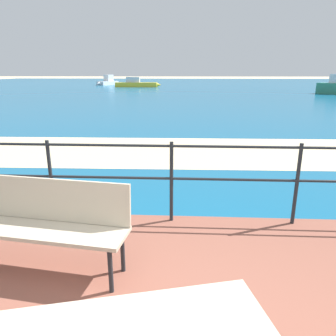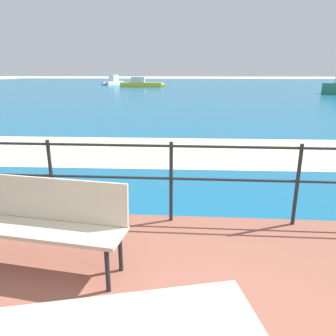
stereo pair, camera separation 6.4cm
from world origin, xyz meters
name	(u,v)px [view 2 (the right image)]	position (x,y,z in m)	size (l,w,h in m)	color
sea_water	(190,87)	(0.00, 40.00, 0.01)	(90.00, 90.00, 0.01)	#145B84
beach_strip	(181,151)	(0.00, 6.27, 0.01)	(54.00, 3.01, 0.01)	beige
park_bench	(33,215)	(-1.21, 1.45, 0.57)	(1.82, 0.66, 0.84)	#BCAD93
railing_fence	(171,171)	(0.00, 2.48, 0.70)	(5.94, 0.04, 0.99)	#1E2328
boat_mid	(113,82)	(-10.74, 44.06, 0.46)	(2.60, 3.70, 1.38)	silver
boat_far	(142,84)	(-5.80, 38.07, 0.38)	(5.50, 1.06, 1.18)	yellow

